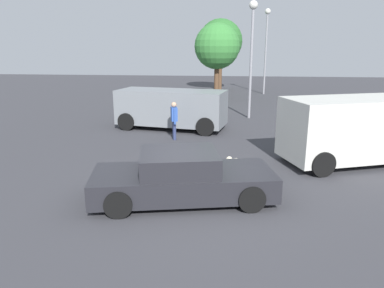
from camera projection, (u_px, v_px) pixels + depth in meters
The scene contains 10 objects.
ground_plane at pixel (193, 199), 9.01m from camera, with size 80.00×80.00×0.00m, color #38383D.
sedan_foreground at pixel (182, 178), 8.82m from camera, with size 4.70×2.65×1.24m.
dog at pixel (235, 162), 11.09m from camera, with size 0.59×0.28×0.42m.
van_white at pixel (363, 128), 11.59m from camera, with size 5.54×3.57×2.14m.
suv_dark at pixel (172, 108), 16.54m from camera, with size 5.19×2.85×1.79m.
pedestrian at pixel (174, 118), 14.59m from camera, with size 0.34×0.55×1.55m.
light_post_near at pixel (266, 37), 28.04m from camera, with size 0.44×0.44×6.58m.
light_post_mid at pixel (252, 39), 18.26m from camera, with size 0.44×0.44×5.95m.
tree_back_left at pixel (220, 41), 30.70m from camera, with size 3.75×3.75×6.06m.
tree_back_center at pixel (217, 46), 25.29m from camera, with size 3.22×3.22×5.37m.
Camera 1 is at (0.88, -8.29, 3.69)m, focal length 33.49 mm.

